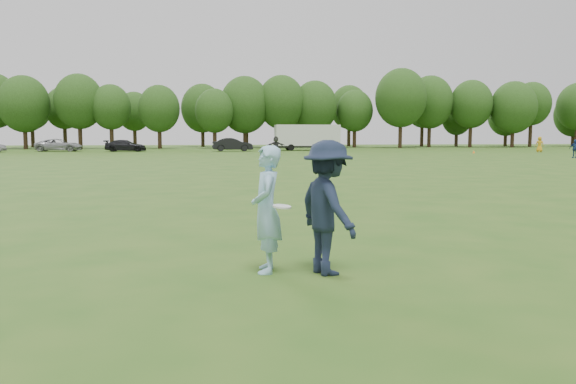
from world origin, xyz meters
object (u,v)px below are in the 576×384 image
Objects in this scene: player_far_b at (575,149)px; thrower at (267,209)px; defender at (328,208)px; car_f at (232,145)px; field_cone at (474,152)px; cargo_trailer at (307,136)px; car_d at (126,146)px; car_c at (59,145)px; player_far_d at (276,146)px; player_far_c at (540,144)px.

thrower is at bearing -73.66° from player_far_b.
defender is 0.41× the size of car_f.
field_cone is 20.39m from cargo_trailer.
car_d is 0.99× the size of car_f.
thrower reaches higher than car_c.
player_far_d is at bearing -24.92° from defender.
car_f is at bearing -162.74° from player_far_b.
field_cone is (25.44, -10.20, -0.64)m from car_f.
thrower is 62.43m from player_far_c.
thrower is 46.96m from player_far_d.
defender is at bearing -117.90° from field_cone.
car_f is (-34.35, 7.95, -0.10)m from player_far_c.
defender is at bearing -99.17° from cargo_trailer.
defender is 62.39m from cargo_trailer.
cargo_trailer is at bearing 73.13° from player_far_d.
player_far_c is (5.83, 14.76, 0.09)m from player_far_b.
player_far_c is 0.20× the size of cargo_trailer.
car_f is at bearing -177.51° from thrower.
player_far_c is at bearing -106.35° from car_f.
defender reaches higher than player_far_d.
cargo_trailer reaches higher than car_c.
car_c is at bearing 152.52° from player_far_d.
player_far_b is 0.89× the size of player_far_c.
field_cone is at bearing -37.82° from cargo_trailer.
car_f is at bearing -96.08° from car_c.
player_far_c is at bearing -98.51° from car_d.
player_far_c is 0.97× the size of player_far_d.
player_far_b is 36.45m from car_f.
player_far_c is (35.79, 51.15, -0.05)m from thrower.
defender is (0.87, -0.22, 0.04)m from thrower.
car_c is (-19.80, 61.58, -0.24)m from defender.
player_far_b is 5.28× the size of field_cone.
player_far_c is 0.37× the size of car_f.
field_cone is (45.81, -12.45, -0.59)m from car_c.
player_far_c is at bearing 124.23° from player_far_b.
player_far_c is 0.33× the size of car_c.
thrower is 1.03× the size of player_far_d.
field_cone is at bearing 155.09° from thrower.
car_c is 0.59× the size of cargo_trailer.
cargo_trailer is at bearing 173.88° from thrower.
car_d is 15.74× the size of field_cone.
cargo_trailer reaches higher than thrower.
player_far_b is 0.33× the size of car_f.
thrower is 0.35× the size of car_c.
thrower is 55.81m from field_cone.
field_cone is at bearing 39.31° from player_far_c.
field_cone is 0.03× the size of cargo_trailer.
player_far_c is at bearing -100.34° from car_c.
car_f is 9.70m from cargo_trailer.
car_d is at bearing 145.20° from player_far_d.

